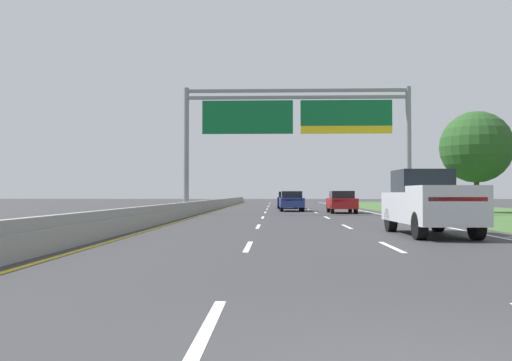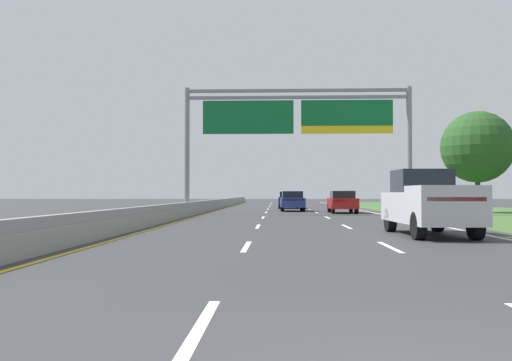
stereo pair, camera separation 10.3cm
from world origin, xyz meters
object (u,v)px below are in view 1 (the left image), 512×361
object	(u,v)px
car_blue_centre_lane_sedan	(291,201)
roadside_tree_mid	(476,147)
car_navy_centre_lane_sedan	(287,200)
pickup_truck_silver	(429,203)
car_red_right_lane_sedan	(342,202)
overhead_sign_gantry	(297,123)

from	to	relation	value
car_blue_centre_lane_sedan	roadside_tree_mid	bearing A→B (deg)	-105.59
car_blue_centre_lane_sedan	car_navy_centre_lane_sedan	size ratio (longest dim) A/B	1.01
pickup_truck_silver	car_navy_centre_lane_sedan	bearing A→B (deg)	5.04
car_red_right_lane_sedan	roadside_tree_mid	distance (m)	10.57
roadside_tree_mid	car_blue_centre_lane_sedan	bearing A→B (deg)	165.35
overhead_sign_gantry	roadside_tree_mid	distance (m)	13.72
overhead_sign_gantry	pickup_truck_silver	size ratio (longest dim) A/B	2.76
overhead_sign_gantry	car_navy_centre_lane_sedan	distance (m)	16.63
pickup_truck_silver	car_blue_centre_lane_sedan	distance (m)	26.07
overhead_sign_gantry	car_blue_centre_lane_sedan	bearing A→B (deg)	91.07
pickup_truck_silver	car_navy_centre_lane_sedan	distance (m)	34.46
overhead_sign_gantry	car_blue_centre_lane_sedan	world-z (taller)	overhead_sign_gantry
pickup_truck_silver	car_blue_centre_lane_sedan	bearing A→B (deg)	6.82
car_red_right_lane_sedan	car_blue_centre_lane_sedan	xyz separation A→B (m)	(-3.44, 4.20, 0.00)
overhead_sign_gantry	car_red_right_lane_sedan	xyz separation A→B (m)	(3.31, 3.15, -5.23)
car_red_right_lane_sedan	car_navy_centre_lane_sedan	world-z (taller)	same
pickup_truck_silver	car_blue_centre_lane_sedan	size ratio (longest dim) A/B	1.23
car_navy_centre_lane_sedan	pickup_truck_silver	bearing A→B (deg)	-173.43
car_navy_centre_lane_sedan	roadside_tree_mid	size ratio (longest dim) A/B	0.60
overhead_sign_gantry	pickup_truck_silver	world-z (taller)	overhead_sign_gantry
car_red_right_lane_sedan	car_navy_centre_lane_sedan	distance (m)	13.13
car_red_right_lane_sedan	roadside_tree_mid	xyz separation A→B (m)	(9.79, 0.74, 3.92)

